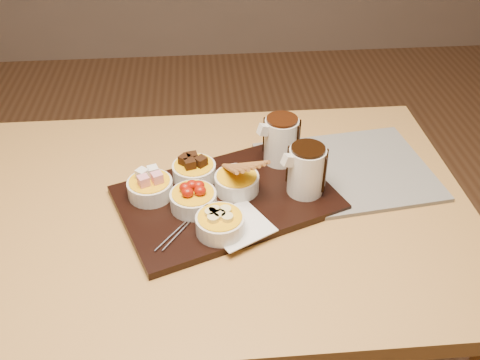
{
  "coord_description": "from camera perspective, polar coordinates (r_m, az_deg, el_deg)",
  "views": [
    {
      "loc": [
        0.01,
        -0.92,
        1.51
      ],
      "look_at": [
        0.08,
        0.01,
        0.81
      ],
      "focal_mm": 40.0,
      "sensor_mm": 36.0,
      "label": 1
    }
  ],
  "objects": [
    {
      "name": "bowl_biscotti",
      "position": [
        1.19,
        -0.35,
        -0.31
      ],
      "size": [
        0.1,
        0.1,
        0.04
      ],
      "primitive_type": "cylinder",
      "color": "silver",
      "rests_on": "serving_board"
    },
    {
      "name": "pitcher_milk_chocolate",
      "position": [
        1.27,
        4.4,
        4.2
      ],
      "size": [
        0.1,
        0.1,
        0.11
      ],
      "primitive_type": "cylinder",
      "rotation": [
        0.0,
        0.0,
        0.37
      ],
      "color": "silver",
      "rests_on": "serving_board"
    },
    {
      "name": "bowl_marshmallows",
      "position": [
        1.19,
        -9.55,
        -0.89
      ],
      "size": [
        0.1,
        0.1,
        0.04
      ],
      "primitive_type": "cylinder",
      "color": "silver",
      "rests_on": "serving_board"
    },
    {
      "name": "bowl_bananas",
      "position": [
        1.09,
        -2.14,
        -4.75
      ],
      "size": [
        0.1,
        0.1,
        0.04
      ],
      "primitive_type": "cylinder",
      "color": "silver",
      "rests_on": "serving_board"
    },
    {
      "name": "newspaper",
      "position": [
        1.31,
        11.27,
        0.96
      ],
      "size": [
        0.43,
        0.36,
        0.01
      ],
      "primitive_type": "cube",
      "rotation": [
        0.0,
        0.0,
        0.13
      ],
      "color": "beige",
      "rests_on": "dining_table"
    },
    {
      "name": "dining_table",
      "position": [
        1.26,
        -3.86,
        -6.16
      ],
      "size": [
        1.2,
        0.8,
        0.75
      ],
      "color": "#BF8D47",
      "rests_on": "ground"
    },
    {
      "name": "napkin",
      "position": [
        1.11,
        -0.23,
        -4.83
      ],
      "size": [
        0.16,
        0.16,
        0.0
      ],
      "primitive_type": "cube",
      "rotation": [
        0.0,
        0.0,
        0.51
      ],
      "color": "white",
      "rests_on": "serving_board"
    },
    {
      "name": "fondue_skewers",
      "position": [
        1.14,
        -4.95,
        -3.64
      ],
      "size": [
        0.23,
        0.18,
        0.01
      ],
      "primitive_type": null,
      "rotation": [
        0.0,
        0.0,
        -0.65
      ],
      "color": "silver",
      "rests_on": "serving_board"
    },
    {
      "name": "pitcher_dark_chocolate",
      "position": [
        1.17,
        7.08,
        0.97
      ],
      "size": [
        0.1,
        0.1,
        0.11
      ],
      "primitive_type": "cylinder",
      "rotation": [
        0.0,
        0.0,
        0.37
      ],
      "color": "silver",
      "rests_on": "serving_board"
    },
    {
      "name": "bowl_cake",
      "position": [
        1.23,
        -4.91,
        0.86
      ],
      "size": [
        0.1,
        0.1,
        0.04
      ],
      "primitive_type": "cylinder",
      "color": "silver",
      "rests_on": "serving_board"
    },
    {
      "name": "serving_board",
      "position": [
        1.19,
        -1.44,
        -2.03
      ],
      "size": [
        0.54,
        0.45,
        0.02
      ],
      "primitive_type": "cube",
      "rotation": [
        0.0,
        0.0,
        0.37
      ],
      "color": "black",
      "rests_on": "dining_table"
    },
    {
      "name": "bowl_strawberries",
      "position": [
        1.15,
        -4.99,
        -2.18
      ],
      "size": [
        0.1,
        0.1,
        0.04
      ],
      "primitive_type": "cylinder",
      "color": "silver",
      "rests_on": "serving_board"
    }
  ]
}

